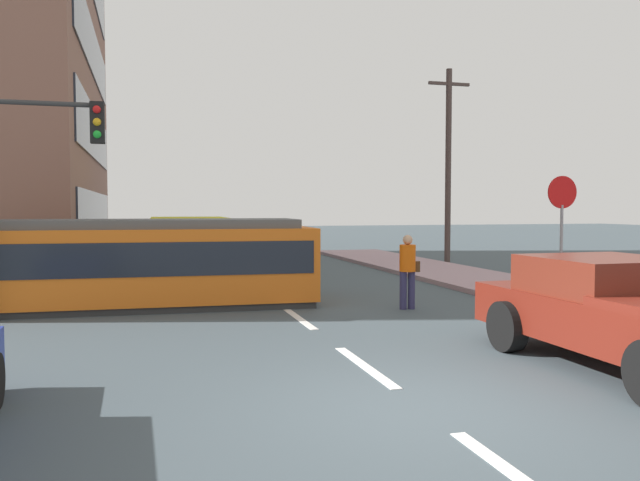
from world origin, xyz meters
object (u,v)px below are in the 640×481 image
streetcar_tram (142,262)px  parked_sedan_mid (66,266)px  traffic_light_mast (35,162)px  utility_pole_mid (448,162)px  parked_sedan_far (73,251)px  city_bus (190,243)px  pickup_truck_parked (629,313)px  pedestrian_crossing (408,267)px  stop_sign (562,211)px

streetcar_tram → parked_sedan_mid: size_ratio=1.85×
traffic_light_mast → utility_pole_mid: utility_pole_mid is taller
utility_pole_mid → parked_sedan_far: bearing=171.6°
parked_sedan_mid → utility_pole_mid: bearing=18.3°
city_bus → traffic_light_mast: bearing=-115.1°
streetcar_tram → pickup_truck_parked: size_ratio=1.58×
streetcar_tram → city_bus: streetcar_tram is taller
parked_sedan_mid → traffic_light_mast: 5.87m
parked_sedan_far → utility_pole_mid: size_ratio=0.57×
pedestrian_crossing → parked_sedan_far: size_ratio=0.37×
parked_sedan_mid → pickup_truck_parked: bearing=-53.3°
parked_sedan_mid → stop_sign: 13.27m
streetcar_tram → parked_sedan_mid: bearing=118.0°
parked_sedan_far → traffic_light_mast: traffic_light_mast is taller
traffic_light_mast → utility_pole_mid: size_ratio=0.58×
pedestrian_crossing → traffic_light_mast: size_ratio=0.37×
pickup_truck_parked → streetcar_tram: bearing=130.6°
pickup_truck_parked → parked_sedan_far: (-9.24, 18.55, -0.17)m
streetcar_tram → utility_pole_mid: size_ratio=1.00×
pedestrian_crossing → traffic_light_mast: bearing=175.2°
parked_sedan_mid → utility_pole_mid: size_ratio=0.54×
stop_sign → utility_pole_mid: (2.61, 10.96, 1.95)m
pickup_truck_parked → parked_sedan_mid: size_ratio=1.17×
streetcar_tram → traffic_light_mast: bearing=-146.9°
city_bus → utility_pole_mid: size_ratio=0.70×
parked_sedan_far → traffic_light_mast: (0.60, -12.14, 2.57)m
stop_sign → utility_pole_mid: bearing=76.6°
traffic_light_mast → utility_pole_mid: 17.32m
city_bus → parked_sedan_mid: size_ratio=1.29×
city_bus → stop_sign: 11.70m
pedestrian_crossing → parked_sedan_mid: 9.85m
pedestrian_crossing → parked_sedan_mid: pedestrian_crossing is taller
parked_sedan_far → pedestrian_crossing: bearing=-56.8°
pedestrian_crossing → pickup_truck_parked: size_ratio=0.33×
pickup_truck_parked → parked_sedan_mid: pickup_truck_parked is taller
pedestrian_crossing → stop_sign: size_ratio=0.58×
stop_sign → utility_pole_mid: utility_pole_mid is taller
streetcar_tram → stop_sign: (9.48, -2.30, 1.16)m
streetcar_tram → pedestrian_crossing: streetcar_tram is taller
pickup_truck_parked → pedestrian_crossing: bearing=98.6°
utility_pole_mid → stop_sign: bearing=-103.4°
parked_sedan_mid → traffic_light_mast: traffic_light_mast is taller
streetcar_tram → pedestrian_crossing: 6.07m
pickup_truck_parked → traffic_light_mast: (-8.64, 6.40, 2.39)m
streetcar_tram → stop_sign: bearing=-13.6°
city_bus → streetcar_tram: bearing=-103.5°
traffic_light_mast → parked_sedan_far: bearing=92.8°
streetcar_tram → parked_sedan_far: 11.14m
parked_sedan_mid → traffic_light_mast: bearing=-89.1°
pedestrian_crossing → utility_pole_mid: bearing=59.1°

